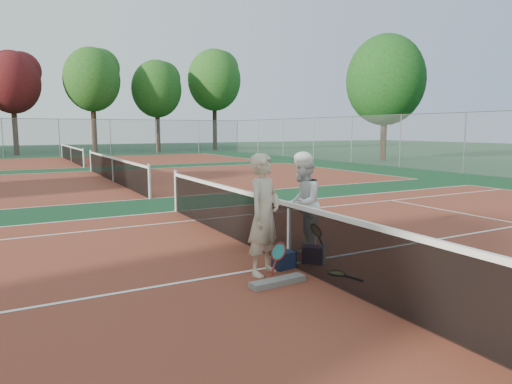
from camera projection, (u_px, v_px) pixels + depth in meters
ground at (289, 265)px, 7.35m from camera, size 130.00×130.00×0.00m
court_main at (289, 264)px, 7.35m from camera, size 23.77×10.97×0.01m
court_far_a at (113, 181)px, 19.07m from camera, size 23.77×10.97×0.01m
court_far_b at (72, 162)px, 30.79m from camera, size 23.77×10.97×0.01m
net_main at (289, 234)px, 7.28m from camera, size 0.10×10.98×1.02m
net_far_a at (113, 169)px, 19.00m from camera, size 0.10×10.98×1.02m
net_far_b at (71, 154)px, 30.72m from camera, size 0.10×10.98×1.02m
fence_back at (59, 138)px, 36.66m from camera, size 32.00×0.06×3.00m
fence_right at (505, 144)px, 20.64m from camera, size 0.06×54.50×3.00m
player_a at (264, 215)px, 6.75m from camera, size 0.79×0.69×1.81m
player_b at (302, 203)px, 8.10m from camera, size 1.05×1.04×1.71m
racket_red at (278, 261)px, 6.61m from camera, size 0.42×0.39×0.53m
racket_black_held at (316, 239)px, 7.94m from camera, size 0.35×0.31×0.54m
racket_spare at (337, 273)px, 6.85m from camera, size 0.40×0.65×0.03m
sports_bag_navy at (284, 260)px, 7.13m from camera, size 0.37×0.28×0.26m
sports_bag_purple at (313, 254)px, 7.44m from camera, size 0.40×0.40×0.27m
net_cover_canvas at (278, 282)px, 6.38m from camera, size 0.86×0.25×0.09m
water_bottle at (323, 255)px, 7.34m from camera, size 0.09×0.09×0.30m
tree_back_maroon at (12, 83)px, 37.64m from camera, size 4.50×4.50×8.62m
tree_back_3 at (92, 80)px, 39.64m from camera, size 4.81×4.81×9.23m
tree_back_4 at (157, 89)px, 43.11m from camera, size 4.69×4.69×8.66m
tree_back_5 at (214, 80)px, 46.52m from camera, size 5.41×5.41×10.27m
tree_right_1 at (386, 80)px, 31.30m from camera, size 5.37×5.37×8.61m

